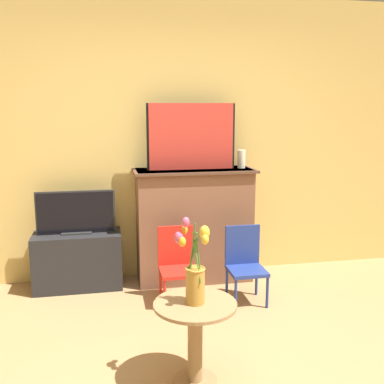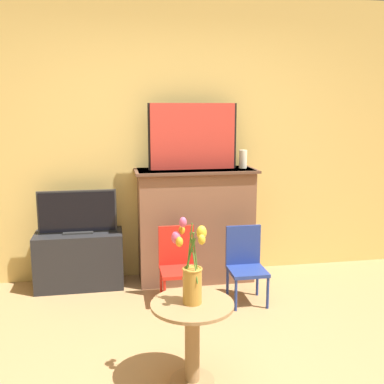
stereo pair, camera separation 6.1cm
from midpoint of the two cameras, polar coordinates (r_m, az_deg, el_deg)
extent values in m
cube|color=#E0BC66|center=(4.39, -3.67, 6.64)|extent=(8.00, 0.06, 2.70)
cube|color=brown|center=(4.34, -0.14, -4.21)|extent=(1.08, 0.40, 1.09)
cube|color=brown|center=(4.22, -0.12, 2.73)|extent=(1.14, 0.44, 0.02)
cube|color=black|center=(4.21, -0.52, 7.06)|extent=(0.83, 0.02, 0.61)
cube|color=red|center=(4.20, -0.49, 7.05)|extent=(0.79, 0.02, 0.61)
cylinder|color=silver|center=(4.33, 5.89, 4.19)|extent=(0.08, 0.08, 0.17)
cube|color=#232326|center=(4.35, -14.66, -8.40)|extent=(0.80, 0.37, 0.52)
cube|color=#2D2D2D|center=(4.28, -14.83, -5.01)|extent=(0.27, 0.12, 0.01)
cube|color=#2D2D2D|center=(4.24, -14.94, -2.48)|extent=(0.71, 0.02, 0.40)
cube|color=black|center=(4.23, -14.95, -2.51)|extent=(0.68, 0.02, 0.37)
cylinder|color=red|center=(3.79, -3.98, -13.03)|extent=(0.02, 0.02, 0.27)
cylinder|color=red|center=(3.82, 0.20, -12.75)|extent=(0.02, 0.02, 0.27)
cylinder|color=red|center=(4.04, -4.47, -11.49)|extent=(0.02, 0.02, 0.27)
cylinder|color=red|center=(4.07, -0.56, -11.25)|extent=(0.02, 0.02, 0.27)
cube|color=red|center=(3.87, -2.22, -10.05)|extent=(0.31, 0.31, 0.03)
cube|color=red|center=(3.94, -2.56, -6.76)|extent=(0.31, 0.02, 0.35)
cylinder|color=navy|center=(3.81, 5.10, -12.90)|extent=(0.02, 0.02, 0.27)
cylinder|color=navy|center=(3.89, 9.08, -12.49)|extent=(0.02, 0.02, 0.27)
cylinder|color=navy|center=(4.05, 4.00, -11.40)|extent=(0.02, 0.02, 0.27)
cylinder|color=navy|center=(4.13, 7.76, -11.05)|extent=(0.02, 0.02, 0.27)
cube|color=navy|center=(3.91, 6.53, -9.90)|extent=(0.31, 0.31, 0.03)
cube|color=navy|center=(3.98, 5.97, -6.66)|extent=(0.31, 0.02, 0.35)
cylinder|color=#99754C|center=(2.98, -0.25, -22.86)|extent=(0.27, 0.27, 0.02)
cylinder|color=#99754C|center=(2.85, -0.26, -18.84)|extent=(0.09, 0.09, 0.50)
cylinder|color=#99754C|center=(2.73, -0.26, -14.09)|extent=(0.50, 0.50, 0.02)
cylinder|color=#B78433|center=(2.69, -0.26, -11.86)|extent=(0.11, 0.11, 0.21)
torus|color=#B78433|center=(2.65, -0.27, -9.75)|extent=(0.12, 0.12, 0.01)
cylinder|color=#477A2D|center=(2.62, 0.17, -8.23)|extent=(0.04, 0.02, 0.30)
ellipsoid|color=gold|center=(2.58, 0.92, -5.17)|extent=(0.06, 0.06, 0.08)
cylinder|color=#477A2D|center=(2.64, -0.58, -8.09)|extent=(0.05, 0.06, 0.29)
ellipsoid|color=orange|center=(2.64, -1.62, -4.84)|extent=(0.04, 0.04, 0.05)
cylinder|color=#477A2D|center=(2.63, -0.70, -8.75)|extent=(0.06, 0.01, 0.24)
ellipsoid|color=orange|center=(2.59, -1.92, -6.35)|extent=(0.04, 0.04, 0.06)
cylinder|color=#477A2D|center=(2.62, -0.67, -7.61)|extent=(0.04, 0.03, 0.35)
ellipsoid|color=#E0517A|center=(2.59, -1.47, -3.87)|extent=(0.04, 0.04, 0.06)
cylinder|color=#477A2D|center=(2.61, -0.06, -8.36)|extent=(0.04, 0.10, 0.28)
ellipsoid|color=gold|center=(2.49, 0.97, -6.06)|extent=(0.04, 0.04, 0.06)
cylinder|color=#477A2D|center=(2.63, -0.69, -8.48)|extent=(0.08, 0.04, 0.26)
ellipsoid|color=#E0517A|center=(2.62, -2.37, -5.81)|extent=(0.05, 0.05, 0.08)
camera|label=1|loc=(0.03, -90.50, -0.09)|focal=42.00mm
camera|label=2|loc=(0.03, 89.50, 0.09)|focal=42.00mm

